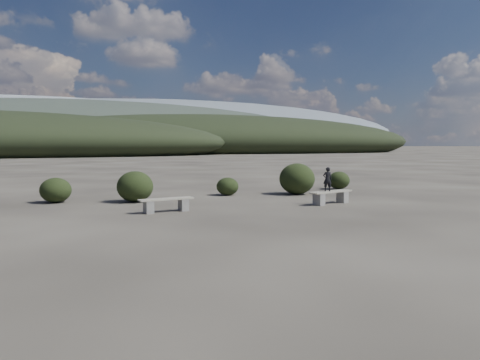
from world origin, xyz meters
name	(u,v)px	position (x,y,z in m)	size (l,w,h in m)	color
ground	(285,237)	(0.00, 0.00, 0.00)	(1200.00, 1200.00, 0.00)	#2A2621
bench_left	(166,204)	(-1.72, 5.10, 0.27)	(1.84, 0.68, 0.45)	slate
bench_right	(331,196)	(4.36, 4.99, 0.29)	(1.96, 0.94, 0.48)	slate
seated_person	(327,179)	(4.17, 4.93, 0.92)	(0.32, 0.21, 0.88)	black
shrub_a	(56,190)	(-5.07, 9.06, 0.47)	(1.15, 1.15, 0.94)	black
shrub_b	(135,187)	(-2.25, 8.18, 0.59)	(1.37, 1.37, 1.17)	black
shrub_c	(227,186)	(1.81, 9.15, 0.38)	(0.96, 0.96, 0.77)	black
shrub_d	(297,179)	(4.79, 8.43, 0.68)	(1.56, 1.56, 1.36)	black
shrub_e	(339,180)	(7.84, 9.81, 0.43)	(1.04, 1.04, 0.87)	black
mountain_ridges	(55,132)	(-7.48, 339.06, 10.84)	(500.00, 400.00, 56.00)	black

